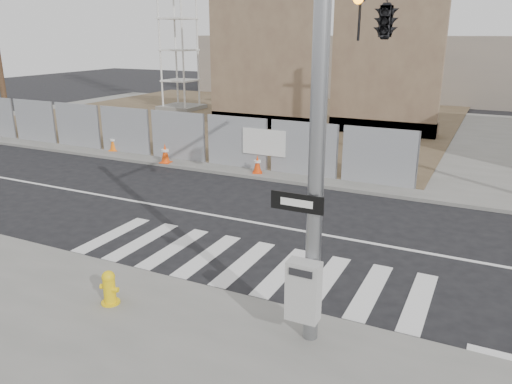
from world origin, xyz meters
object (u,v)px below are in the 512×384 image
at_px(signal_pole, 367,56).
at_px(traffic_cone_c, 165,153).
at_px(fire_hydrant, 109,287).
at_px(traffic_cone_b, 113,142).
at_px(traffic_cone_d, 257,164).
at_px(traffic_cone_a, 41,133).

distance_m(signal_pole, traffic_cone_c, 12.24).
distance_m(fire_hydrant, traffic_cone_b, 13.90).
bearing_deg(traffic_cone_c, signal_pole, -33.10).
height_order(traffic_cone_c, traffic_cone_d, traffic_cone_c).
height_order(signal_pole, traffic_cone_c, signal_pole).
distance_m(traffic_cone_a, traffic_cone_b, 5.10).
bearing_deg(traffic_cone_b, traffic_cone_d, -4.21).
height_order(traffic_cone_b, traffic_cone_c, traffic_cone_c).
bearing_deg(traffic_cone_c, traffic_cone_a, 171.69).
bearing_deg(signal_pole, traffic_cone_d, 130.33).
bearing_deg(traffic_cone_c, fire_hydrant, -59.57).
relative_size(traffic_cone_a, traffic_cone_b, 0.84).
bearing_deg(traffic_cone_d, traffic_cone_a, 175.52).
distance_m(traffic_cone_b, traffic_cone_d, 7.54).
xyz_separation_m(fire_hydrant, traffic_cone_a, (-14.21, 10.92, -0.03)).
distance_m(traffic_cone_a, traffic_cone_d, 12.64).
xyz_separation_m(fire_hydrant, traffic_cone_b, (-9.13, 10.49, 0.03)).
xyz_separation_m(signal_pole, traffic_cone_b, (-13.06, 7.08, -4.29)).
bearing_deg(traffic_cone_d, traffic_cone_b, 175.79).
distance_m(fire_hydrant, traffic_cone_c, 11.22).
distance_m(fire_hydrant, traffic_cone_a, 17.92).
bearing_deg(signal_pole, fire_hydrant, -139.02).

